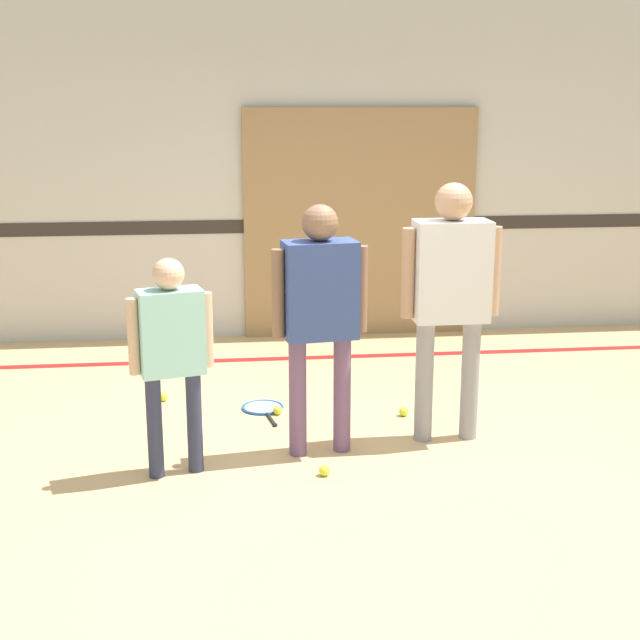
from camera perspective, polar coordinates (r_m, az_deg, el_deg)
The scene contains 12 objects.
ground_plane at distance 5.60m, azimuth 1.87°, elevation -8.63°, with size 16.00×16.00×0.00m, color tan.
wall_back at distance 8.10m, azimuth -1.03°, elevation 10.11°, with size 16.00×0.07×3.20m.
wall_panel at distance 8.16m, azimuth 2.58°, elevation 6.17°, with size 2.12×0.05×2.07m.
floor_stripe at distance 7.59m, azimuth -0.41°, elevation -2.41°, with size 14.40×0.10×0.01m.
person_instructor at distance 5.35m, azimuth 0.00°, elevation 1.10°, with size 0.59×0.30×1.55m.
person_student_left at distance 5.14m, azimuth -9.50°, elevation -1.49°, with size 0.48×0.28×1.29m.
person_student_right at distance 5.62m, azimuth 8.36°, elevation 2.27°, with size 0.63×0.26×1.66m.
racket_spare_on_floor at distance 6.38m, azimuth -3.65°, elevation -5.65°, with size 0.35×0.56×0.03m.
tennis_ball_near_instructor at distance 5.30m, azimuth 0.28°, elevation -9.61°, with size 0.07×0.07×0.07m, color #CCE038.
tennis_ball_by_spare_racket at distance 6.27m, azimuth -2.73°, elevation -5.78°, with size 0.07×0.07×0.07m, color #CCE038.
tennis_ball_stray_left at distance 6.63m, azimuth -9.99°, elevation -4.86°, with size 0.07×0.07×0.07m, color #CCE038.
tennis_ball_stray_right at distance 6.26m, azimuth 5.37°, elevation -5.85°, with size 0.07×0.07×0.07m, color #CCE038.
Camera 1 is at (-0.75, -5.11, 2.17)m, focal length 50.00 mm.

